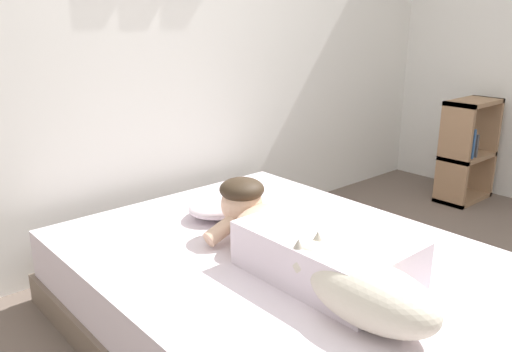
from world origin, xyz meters
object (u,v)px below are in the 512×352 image
Objects in this scene: pillow at (235,202)px; coffee_cup at (256,202)px; bookshelf at (467,150)px; person_lying at (300,238)px; cell_phone at (343,249)px; bed at (283,293)px; dog at (363,290)px.

pillow is 4.16× the size of coffee_cup.
bookshelf is (2.04, -0.17, -0.04)m from pillow.
coffee_cup is at bearing 175.88° from bookshelf.
cell_phone is (0.22, -0.04, -0.10)m from person_lying.
bookshelf reaches higher than bed.
bed is 0.61m from dog.
dog is (-0.13, -0.41, -0.00)m from person_lying.
dog is at bearing -105.99° from bed.
pillow is at bearing 74.06° from dog.
cell_phone is (-0.04, -0.61, -0.03)m from coffee_cup.
dog is 1.07m from coffee_cup.
cell_phone is at bearing -9.87° from person_lying.
coffee_cup reaches higher than bed.
person_lying is 2.24m from bookshelf.
pillow reaches higher than cell_phone.
bookshelf reaches higher than person_lying.
bookshelf is at bearing 19.94° from dog.
person_lying is (-0.01, -0.10, 0.29)m from bed.
bookshelf reaches higher than cell_phone.
cell_phone is (0.07, -0.65, -0.05)m from pillow.
coffee_cup is (0.40, 0.99, -0.07)m from dog.
bookshelf is at bearing 11.14° from person_lying.
person_lying is (-0.16, -0.61, 0.05)m from pillow.
pillow is (0.14, 0.50, 0.24)m from bed.
coffee_cup is 0.17× the size of bookshelf.
cell_phone is 0.19× the size of bookshelf.
pillow is 0.90× the size of dog.
bed is at bearing -171.42° from bookshelf.
bookshelf is at bearing -4.87° from pillow.
dog is (-0.29, -1.02, 0.05)m from pillow.
dog is at bearing -105.94° from pillow.
bookshelf reaches higher than dog.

